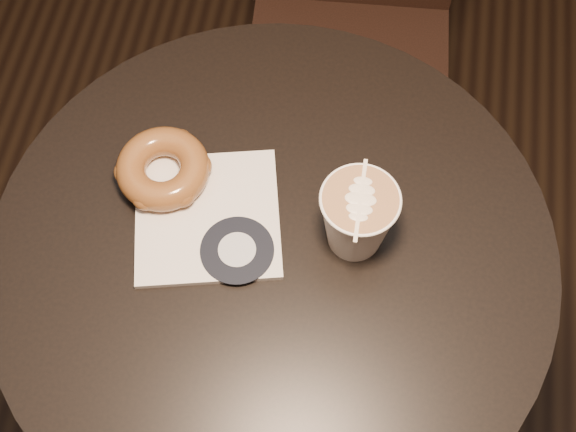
{
  "coord_description": "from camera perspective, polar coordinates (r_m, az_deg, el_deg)",
  "views": [
    {
      "loc": [
        0.08,
        -0.39,
        1.64
      ],
      "look_at": [
        0.01,
        0.03,
        0.79
      ],
      "focal_mm": 50.0,
      "sensor_mm": 36.0,
      "label": 1
    }
  ],
  "objects": [
    {
      "name": "cafe_table",
      "position": [
        1.16,
        -0.96,
        -6.37
      ],
      "size": [
        0.7,
        0.7,
        0.75
      ],
      "color": "black",
      "rests_on": "ground"
    },
    {
      "name": "latte_cup",
      "position": [
        0.94,
        4.94,
        -0.21
      ],
      "size": [
        0.09,
        0.09,
        0.1
      ],
      "primitive_type": null,
      "color": "white",
      "rests_on": "cafe_table"
    },
    {
      "name": "pastry_bag",
      "position": [
        1.0,
        -5.75,
        -0.05
      ],
      "size": [
        0.21,
        0.21,
        0.01
      ],
      "primitive_type": "cube",
      "rotation": [
        0.0,
        0.0,
        0.22
      ],
      "color": "silver",
      "rests_on": "cafe_table"
    },
    {
      "name": "doughnut",
      "position": [
        1.01,
        -8.89,
        3.35
      ],
      "size": [
        0.12,
        0.12,
        0.04
      ],
      "primitive_type": "torus",
      "color": "#5F2F19",
      "rests_on": "pastry_bag"
    }
  ]
}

